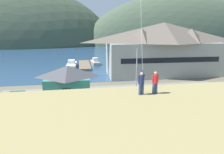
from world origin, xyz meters
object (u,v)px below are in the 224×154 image
(parked_car_front_row_red, at_px, (17,98))
(parked_car_front_row_end, at_px, (169,91))
(wharf_dock, at_px, (84,65))
(moored_boat_outer_mooring, at_px, (95,62))
(parked_car_mid_row_near, at_px, (8,117))
(parking_light_pole, at_px, (137,68))
(parked_car_corner_spot, at_px, (108,110))
(person_kite_flyer, at_px, (141,82))
(parked_car_front_row_silver, at_px, (206,105))
(harbor_lodge, at_px, (163,47))
(parked_car_mid_row_center, at_px, (139,95))
(moored_boat_wharfside, at_px, (72,65))
(parked_car_lone_by_shed, at_px, (202,90))
(storage_shed_near_lot, at_px, (68,82))
(person_companion, at_px, (155,82))

(parked_car_front_row_red, xyz_separation_m, parked_car_front_row_end, (23.25, -0.59, 0.00))
(wharf_dock, relative_size, parked_car_front_row_end, 3.41)
(moored_boat_outer_mooring, height_order, parked_car_front_row_end, moored_boat_outer_mooring)
(parked_car_mid_row_near, height_order, parking_light_pole, parking_light_pole)
(parked_car_corner_spot, bearing_deg, parked_car_mid_row_near, -178.99)
(moored_boat_outer_mooring, bearing_deg, person_kite_flyer, -90.35)
(parked_car_front_row_silver, bearing_deg, moored_boat_outer_mooring, 106.69)
(harbor_lodge, xyz_separation_m, parked_car_mid_row_center, (-11.01, -16.86, -5.44))
(parked_car_front_row_red, bearing_deg, wharf_dock, 69.79)
(harbor_lodge, relative_size, parked_car_front_row_end, 6.55)
(parked_car_front_row_red, bearing_deg, moored_boat_wharfside, 76.30)
(harbor_lodge, relative_size, parked_car_lone_by_shed, 6.56)
(parked_car_mid_row_center, bearing_deg, parked_car_mid_row_near, -163.21)
(wharf_dock, height_order, parked_car_front_row_red, parked_car_front_row_red)
(harbor_lodge, distance_m, parked_car_corner_spot, 27.82)
(parked_car_front_row_silver, relative_size, person_kite_flyer, 2.33)
(parked_car_corner_spot, bearing_deg, harbor_lodge, 52.93)
(wharf_dock, xyz_separation_m, parked_car_lone_by_shed, (18.20, -29.81, 0.71))
(parked_car_mid_row_center, bearing_deg, parked_car_front_row_end, 10.25)
(parked_car_mid_row_near, height_order, parked_car_front_row_red, same)
(parked_car_front_row_red, bearing_deg, parked_car_mid_row_center, -5.03)
(storage_shed_near_lot, height_order, parked_car_lone_by_shed, storage_shed_near_lot)
(moored_boat_outer_mooring, relative_size, parked_car_front_row_end, 1.52)
(parking_light_pole, bearing_deg, parked_car_front_row_silver, -55.86)
(storage_shed_near_lot, distance_m, parked_car_front_row_red, 7.55)
(parked_car_lone_by_shed, relative_size, parked_car_front_row_red, 1.00)
(parked_car_front_row_end, bearing_deg, parked_car_mid_row_near, -164.76)
(wharf_dock, xyz_separation_m, parked_car_front_row_red, (-10.57, -28.72, 0.71))
(parked_car_lone_by_shed, bearing_deg, wharf_dock, 121.41)
(parked_car_front_row_red, xyz_separation_m, person_kite_flyer, (13.63, -15.24, 5.85))
(parked_car_front_row_silver, distance_m, parked_car_mid_row_center, 9.27)
(parked_car_front_row_end, bearing_deg, person_companion, -120.22)
(parked_car_front_row_silver, bearing_deg, parked_car_front_row_end, 108.51)
(parked_car_mid_row_center, height_order, parked_car_lone_by_shed, same)
(moored_boat_outer_mooring, height_order, person_companion, person_companion)
(wharf_dock, distance_m, parked_car_mid_row_center, 31.16)
(storage_shed_near_lot, height_order, person_companion, person_companion)
(parked_car_corner_spot, bearing_deg, wharf_dock, 92.97)
(parked_car_front_row_red, bearing_deg, parked_car_corner_spot, -27.60)
(moored_boat_outer_mooring, bearing_deg, parked_car_mid_row_center, -83.20)
(wharf_dock, bearing_deg, person_companion, -84.57)
(moored_boat_wharfside, relative_size, person_companion, 4.73)
(moored_boat_wharfside, distance_m, parked_car_front_row_silver, 39.83)
(parked_car_corner_spot, height_order, parked_car_front_row_red, same)
(moored_boat_outer_mooring, relative_size, parked_car_mid_row_center, 1.50)
(harbor_lodge, xyz_separation_m, person_kite_flyer, (-15.21, -30.53, 0.41))
(parked_car_front_row_red, height_order, parked_car_front_row_end, same)
(person_companion, bearing_deg, parked_car_lone_by_shed, 45.16)
(harbor_lodge, distance_m, person_companion, 33.59)
(moored_boat_outer_mooring, bearing_deg, parked_car_corner_spot, -92.31)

